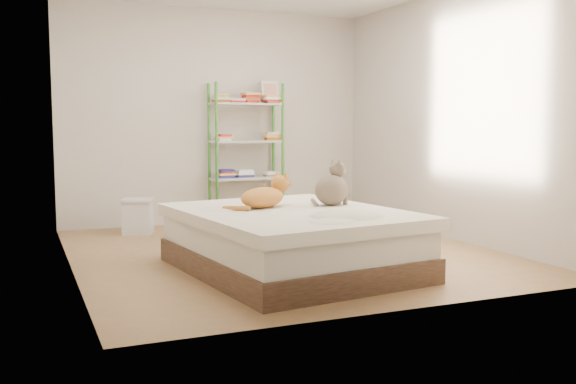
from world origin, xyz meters
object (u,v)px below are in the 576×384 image
shelf_unit (247,152)px  cardboard_box (232,224)px  orange_cat (262,195)px  bed (291,241)px  white_bin (138,216)px  grey_cat (332,183)px

shelf_unit → cardboard_box: 1.36m
shelf_unit → orange_cat: bearing=-106.3°
bed → orange_cat: 0.46m
shelf_unit → white_bin: bearing=-167.9°
cardboard_box → orange_cat: bearing=-81.0°
bed → grey_cat: size_ratio=5.63×
cardboard_box → white_bin: white_bin is taller
grey_cat → shelf_unit: shelf_unit is taller
grey_cat → white_bin: size_ratio=0.92×
orange_cat → white_bin: (-0.67, 2.14, -0.42)m
bed → cardboard_box: 1.63m
orange_cat → cardboard_box: (0.19, 1.40, -0.46)m
grey_cat → white_bin: bearing=15.4°
grey_cat → white_bin: 2.60m
orange_cat → cardboard_box: 1.49m
orange_cat → grey_cat: size_ratio=1.41×
bed → shelf_unit: bearing=71.1°
cardboard_box → shelf_unit: bearing=79.5°
orange_cat → grey_cat: bearing=-35.3°
white_bin → grey_cat: bearing=-60.0°
bed → shelf_unit: size_ratio=1.24×
bed → orange_cat: size_ratio=3.98×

